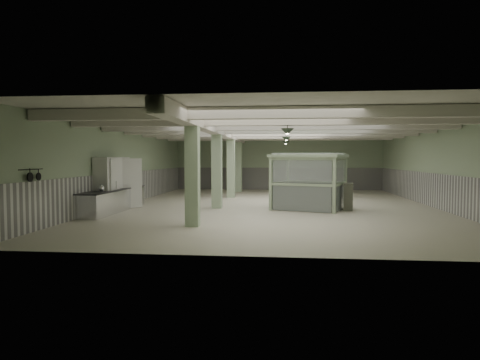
# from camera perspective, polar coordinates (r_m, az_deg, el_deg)

# --- Properties ---
(floor) EXTENTS (20.00, 20.00, 0.00)m
(floor) POSITION_cam_1_polar(r_m,az_deg,el_deg) (19.47, 4.67, -3.47)
(floor) COLOR beige
(floor) RESTS_ON ground
(ceiling) EXTENTS (14.00, 20.00, 0.02)m
(ceiling) POSITION_cam_1_polar(r_m,az_deg,el_deg) (19.39, 4.72, 7.16)
(ceiling) COLOR white
(ceiling) RESTS_ON wall_back
(wall_back) EXTENTS (14.00, 0.02, 3.60)m
(wall_back) POSITION_cam_1_polar(r_m,az_deg,el_deg) (29.34, 5.08, 2.22)
(wall_back) COLOR #94AB88
(wall_back) RESTS_ON floor
(wall_front) EXTENTS (14.00, 0.02, 3.60)m
(wall_front) POSITION_cam_1_polar(r_m,az_deg,el_deg) (9.36, 3.50, 0.60)
(wall_front) COLOR #94AB88
(wall_front) RESTS_ON floor
(wall_left) EXTENTS (0.02, 20.00, 3.60)m
(wall_left) POSITION_cam_1_polar(r_m,az_deg,el_deg) (20.70, -15.07, 1.81)
(wall_left) COLOR #94AB88
(wall_left) RESTS_ON floor
(wall_right) EXTENTS (0.02, 20.00, 3.60)m
(wall_right) POSITION_cam_1_polar(r_m,az_deg,el_deg) (20.45, 24.72, 1.63)
(wall_right) COLOR #94AB88
(wall_right) RESTS_ON floor
(wainscot_left) EXTENTS (0.05, 19.90, 1.50)m
(wainscot_left) POSITION_cam_1_polar(r_m,az_deg,el_deg) (20.74, -14.97, -1.09)
(wainscot_left) COLOR silver
(wainscot_left) RESTS_ON floor
(wainscot_right) EXTENTS (0.05, 19.90, 1.50)m
(wainscot_right) POSITION_cam_1_polar(r_m,az_deg,el_deg) (20.49, 24.59, -1.31)
(wainscot_right) COLOR silver
(wainscot_right) RESTS_ON floor
(wainscot_back) EXTENTS (13.90, 0.05, 1.50)m
(wainscot_back) POSITION_cam_1_polar(r_m,az_deg,el_deg) (29.35, 5.07, 0.17)
(wainscot_back) COLOR silver
(wainscot_back) RESTS_ON floor
(girder) EXTENTS (0.45, 19.90, 0.40)m
(girder) POSITION_cam_1_polar(r_m,az_deg,el_deg) (19.59, -2.66, 6.48)
(girder) COLOR beige
(girder) RESTS_ON ceiling
(beam_a) EXTENTS (13.90, 0.35, 0.32)m
(beam_a) POSITION_cam_1_polar(r_m,az_deg,el_deg) (11.91, 4.01, 8.91)
(beam_a) COLOR beige
(beam_a) RESTS_ON ceiling
(beam_b) EXTENTS (13.90, 0.35, 0.32)m
(beam_b) POSITION_cam_1_polar(r_m,az_deg,el_deg) (14.40, 4.33, 7.89)
(beam_b) COLOR beige
(beam_b) RESTS_ON ceiling
(beam_c) EXTENTS (13.90, 0.35, 0.32)m
(beam_c) POSITION_cam_1_polar(r_m,az_deg,el_deg) (16.89, 4.55, 7.16)
(beam_c) COLOR beige
(beam_c) RESTS_ON ceiling
(beam_d) EXTENTS (13.90, 0.35, 0.32)m
(beam_d) POSITION_cam_1_polar(r_m,az_deg,el_deg) (19.38, 4.71, 6.62)
(beam_d) COLOR beige
(beam_d) RESTS_ON ceiling
(beam_e) EXTENTS (13.90, 0.35, 0.32)m
(beam_e) POSITION_cam_1_polar(r_m,az_deg,el_deg) (21.88, 4.84, 6.21)
(beam_e) COLOR beige
(beam_e) RESTS_ON ceiling
(beam_f) EXTENTS (13.90, 0.35, 0.32)m
(beam_f) POSITION_cam_1_polar(r_m,az_deg,el_deg) (24.37, 4.94, 5.88)
(beam_f) COLOR beige
(beam_f) RESTS_ON ceiling
(beam_g) EXTENTS (13.90, 0.35, 0.32)m
(beam_g) POSITION_cam_1_polar(r_m,az_deg,el_deg) (26.87, 5.02, 5.61)
(beam_g) COLOR beige
(beam_g) RESTS_ON ceiling
(column_a) EXTENTS (0.42, 0.42, 3.60)m
(column_a) POSITION_cam_1_polar(r_m,az_deg,el_deg) (13.65, -6.36, 1.34)
(column_a) COLOR #A4BE99
(column_a) RESTS_ON floor
(column_b) EXTENTS (0.42, 0.42, 3.60)m
(column_b) POSITION_cam_1_polar(r_m,az_deg,el_deg) (18.57, -3.11, 1.79)
(column_b) COLOR #A4BE99
(column_b) RESTS_ON floor
(column_c) EXTENTS (0.42, 0.42, 3.60)m
(column_c) POSITION_cam_1_polar(r_m,az_deg,el_deg) (23.52, -1.22, 2.05)
(column_c) COLOR #A4BE99
(column_c) RESTS_ON floor
(column_d) EXTENTS (0.42, 0.42, 3.60)m
(column_d) POSITION_cam_1_polar(r_m,az_deg,el_deg) (27.49, -0.20, 2.18)
(column_d) COLOR #A4BE99
(column_d) RESTS_ON floor
(hook_rail) EXTENTS (0.02, 1.20, 0.02)m
(hook_rail) POSITION_cam_1_polar(r_m,az_deg,el_deg) (13.83, -26.09, 1.28)
(hook_rail) COLOR black
(hook_rail) RESTS_ON wall_left
(pendant_front) EXTENTS (0.44, 0.44, 0.22)m
(pendant_front) POSITION_cam_1_polar(r_m,az_deg,el_deg) (14.37, 6.33, 6.41)
(pendant_front) COLOR #2B382A
(pendant_front) RESTS_ON ceiling
(pendant_mid) EXTENTS (0.44, 0.44, 0.22)m
(pendant_mid) POSITION_cam_1_polar(r_m,az_deg,el_deg) (19.86, 6.19, 5.46)
(pendant_mid) COLOR #2B382A
(pendant_mid) RESTS_ON ceiling
(pendant_back) EXTENTS (0.44, 0.44, 0.22)m
(pendant_back) POSITION_cam_1_polar(r_m,az_deg,el_deg) (24.85, 6.11, 4.96)
(pendant_back) COLOR #2B382A
(pendant_back) RESTS_ON ceiling
(prep_counter) EXTENTS (0.90, 5.16, 0.91)m
(prep_counter) POSITION_cam_1_polar(r_m,az_deg,el_deg) (18.25, -16.51, -2.57)
(prep_counter) COLOR silver
(prep_counter) RESTS_ON floor
(pitcher_near) EXTENTS (0.24, 0.26, 0.26)m
(pitcher_near) POSITION_cam_1_polar(r_m,az_deg,el_deg) (17.02, -17.98, -1.05)
(pitcher_near) COLOR silver
(pitcher_near) RESTS_ON prep_counter
(pitcher_far) EXTENTS (0.21, 0.23, 0.25)m
(pitcher_far) POSITION_cam_1_polar(r_m,az_deg,el_deg) (17.90, -17.20, -0.88)
(pitcher_far) COLOR silver
(pitcher_far) RESTS_ON prep_counter
(veg_colander) EXTENTS (0.44, 0.44, 0.18)m
(veg_colander) POSITION_cam_1_polar(r_m,az_deg,el_deg) (18.89, -15.65, -0.75)
(veg_colander) COLOR #434348
(veg_colander) RESTS_ON prep_counter
(orange_bowl) EXTENTS (0.33, 0.33, 0.09)m
(orange_bowl) POSITION_cam_1_polar(r_m,az_deg,el_deg) (18.71, -16.24, -0.93)
(orange_bowl) COLOR #B2B2B7
(orange_bowl) RESTS_ON prep_counter
(skillet_near) EXTENTS (0.04, 0.27, 0.27)m
(skillet_near) POSITION_cam_1_polar(r_m,az_deg,el_deg) (13.69, -26.20, 0.34)
(skillet_near) COLOR black
(skillet_near) RESTS_ON hook_rail
(skillet_far) EXTENTS (0.03, 0.23, 0.23)m
(skillet_far) POSITION_cam_1_polar(r_m,az_deg,el_deg) (14.06, -25.27, 0.42)
(skillet_far) COLOR black
(skillet_far) RESTS_ON hook_rail
(walkin_cooler) EXTENTS (1.08, 2.42, 2.22)m
(walkin_cooler) POSITION_cam_1_polar(r_m,az_deg,el_deg) (18.41, -16.55, -0.50)
(walkin_cooler) COLOR silver
(walkin_cooler) RESTS_ON floor
(guard_booth) EXTENTS (3.53, 3.26, 2.39)m
(guard_booth) POSITION_cam_1_polar(r_m,az_deg,el_deg) (18.39, 9.18, 1.16)
(guard_booth) COLOR #9AB08D
(guard_booth) RESTS_ON floor
(filing_cabinet) EXTENTS (0.44, 0.57, 1.14)m
(filing_cabinet) POSITION_cam_1_polar(r_m,az_deg,el_deg) (18.24, 14.23, -2.20)
(filing_cabinet) COLOR #4E5143
(filing_cabinet) RESTS_ON floor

